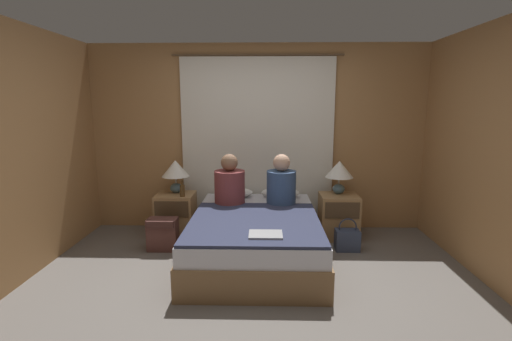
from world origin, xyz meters
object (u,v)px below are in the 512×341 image
pillow_right (280,193)px  person_left_in_bed (230,184)px  nightstand_right (339,216)px  lamp_right (339,171)px  backpack_on_floor (163,232)px  handbag_on_floor (347,239)px  nightstand_left (176,215)px  beer_bottle_on_left_stand (182,190)px  lamp_left (175,170)px  laptop_on_bed (266,234)px  bed (255,237)px  person_right_in_bed (281,184)px  pillow_left (234,192)px

pillow_right → person_left_in_bed: 0.76m
nightstand_right → lamp_right: 0.58m
pillow_right → backpack_on_floor: bearing=-157.4°
lamp_right → handbag_on_floor: bearing=-86.9°
nightstand_right → handbag_on_floor: 0.45m
nightstand_left → lamp_right: size_ratio=1.31×
nightstand_left → backpack_on_floor: nightstand_left is taller
pillow_right → beer_bottle_on_left_stand: bearing=-169.2°
nightstand_right → backpack_on_floor: bearing=-167.6°
lamp_left → beer_bottle_on_left_stand: lamp_left is taller
lamp_right → laptop_on_bed: (-0.95, -1.47, -0.32)m
lamp_left → beer_bottle_on_left_stand: size_ratio=2.11×
lamp_right → backpack_on_floor: 2.33m
lamp_right → pillow_right: bearing=176.7°
bed → beer_bottle_on_left_stand: beer_bottle_on_left_stand is taller
person_left_in_bed → person_right_in_bed: 0.63m
lamp_left → person_right_in_bed: bearing=-13.4°
nightstand_left → handbag_on_floor: bearing=-11.2°
bed → laptop_on_bed: (0.11, -0.71, 0.29)m
nightstand_left → person_right_in_bed: size_ratio=0.91×
pillow_right → beer_bottle_on_left_stand: (-1.24, -0.24, 0.08)m
pillow_right → person_right_in_bed: person_right_in_bed is taller
lamp_left → pillow_right: lamp_left is taller
pillow_left → person_right_in_bed: size_ratio=0.80×
lamp_left → lamp_right: bearing=0.0°
nightstand_right → laptop_on_bed: bearing=-124.1°
pillow_left → pillow_right: (0.62, 0.00, 0.00)m
person_right_in_bed → backpack_on_floor: (-1.41, -0.22, -0.54)m
nightstand_left → lamp_left: lamp_left is taller
pillow_left → person_right_in_bed: bearing=-31.0°
pillow_left → handbag_on_floor: 1.56m
lamp_left → backpack_on_floor: 0.85m
lamp_right → person_right_in_bed: person_right_in_bed is taller
lamp_right → pillow_left: lamp_right is taller
pillow_right → laptop_on_bed: size_ratio=1.63×
nightstand_left → laptop_on_bed: bearing=-50.0°
lamp_left → handbag_on_floor: lamp_left is taller
lamp_left → pillow_left: (0.75, 0.04, -0.30)m
lamp_right → person_right_in_bed: (-0.76, -0.32, -0.11)m
bed → nightstand_left: (-1.06, 0.69, 0.04)m
person_right_in_bed → backpack_on_floor: size_ratio=1.62×
pillow_left → backpack_on_floor: size_ratio=1.30×
lamp_left → pillow_right: (1.37, 0.04, -0.30)m
lamp_right → person_left_in_bed: person_left_in_bed is taller
nightstand_right → person_right_in_bed: person_right_in_bed is taller
pillow_left → laptop_on_bed: (0.42, -1.51, -0.02)m
lamp_right → person_left_in_bed: 1.43m
bed → laptop_on_bed: laptop_on_bed is taller
person_left_in_bed → pillow_right: bearing=30.2°
lamp_right → backpack_on_floor: lamp_right is taller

